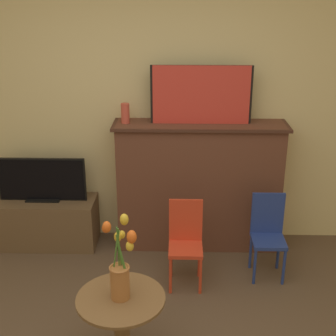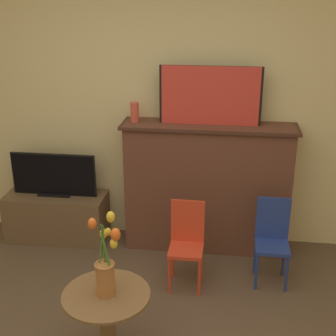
{
  "view_description": "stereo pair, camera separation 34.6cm",
  "coord_description": "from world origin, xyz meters",
  "px_view_note": "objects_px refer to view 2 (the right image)",
  "views": [
    {
      "loc": [
        0.28,
        -2.02,
        2.29
      ],
      "look_at": [
        0.2,
        1.21,
        1.04
      ],
      "focal_mm": 50.0,
      "sensor_mm": 36.0,
      "label": 1
    },
    {
      "loc": [
        0.62,
        -1.99,
        2.29
      ],
      "look_at": [
        0.2,
        1.21,
        1.04
      ],
      "focal_mm": 50.0,
      "sensor_mm": 36.0,
      "label": 2
    }
  ],
  "objects_px": {
    "painting": "(210,96)",
    "chair_red": "(187,240)",
    "chair_blue": "(272,236)",
    "vase_tulips": "(105,265)",
    "tv_monitor": "(54,175)"
  },
  "relations": [
    {
      "from": "painting",
      "to": "chair_red",
      "type": "bearing_deg",
      "value": -101.23
    },
    {
      "from": "chair_blue",
      "to": "vase_tulips",
      "type": "bearing_deg",
      "value": -134.41
    },
    {
      "from": "chair_blue",
      "to": "chair_red",
      "type": "bearing_deg",
      "value": -168.3
    },
    {
      "from": "painting",
      "to": "tv_monitor",
      "type": "xyz_separation_m",
      "value": [
        -1.44,
        -0.04,
        -0.79
      ]
    },
    {
      "from": "chair_blue",
      "to": "vase_tulips",
      "type": "distance_m",
      "value": 1.59
    },
    {
      "from": "tv_monitor",
      "to": "chair_red",
      "type": "xyz_separation_m",
      "value": [
        1.31,
        -0.59,
        -0.25
      ]
    },
    {
      "from": "chair_red",
      "to": "vase_tulips",
      "type": "relative_size",
      "value": 1.38
    },
    {
      "from": "painting",
      "to": "chair_blue",
      "type": "bearing_deg",
      "value": -41.1
    },
    {
      "from": "chair_red",
      "to": "chair_blue",
      "type": "relative_size",
      "value": 1.0
    },
    {
      "from": "tv_monitor",
      "to": "vase_tulips",
      "type": "height_order",
      "value": "vase_tulips"
    },
    {
      "from": "tv_monitor",
      "to": "vase_tulips",
      "type": "bearing_deg",
      "value": -59.65
    },
    {
      "from": "tv_monitor",
      "to": "chair_blue",
      "type": "relative_size",
      "value": 1.13
    },
    {
      "from": "tv_monitor",
      "to": "vase_tulips",
      "type": "relative_size",
      "value": 1.56
    },
    {
      "from": "vase_tulips",
      "to": "tv_monitor",
      "type": "bearing_deg",
      "value": 120.35
    },
    {
      "from": "painting",
      "to": "chair_red",
      "type": "xyz_separation_m",
      "value": [
        -0.13,
        -0.63,
        -1.04
      ]
    }
  ]
}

